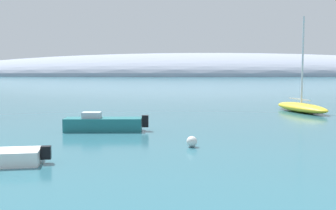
# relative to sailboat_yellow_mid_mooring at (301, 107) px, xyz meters

# --- Properties ---
(distant_ridge) EXTENTS (305.91, 86.26, 24.07)m
(distant_ridge) POSITION_rel_sailboat_yellow_mid_mooring_xyz_m (15.30, 189.11, -0.51)
(distant_ridge) COLOR #8E99AD
(distant_ridge) RESTS_ON ground
(sailboat_yellow_mid_mooring) EXTENTS (4.00, 8.14, 9.11)m
(sailboat_yellow_mid_mooring) POSITION_rel_sailboat_yellow_mid_mooring_xyz_m (0.00, 0.00, 0.00)
(sailboat_yellow_mid_mooring) COLOR yellow
(sailboat_yellow_mid_mooring) RESTS_ON water
(motorboat_teal_outer) EXTENTS (5.65, 1.52, 1.29)m
(motorboat_teal_outer) POSITION_rel_sailboat_yellow_mid_mooring_xyz_m (-17.50, -11.74, -0.03)
(motorboat_teal_outer) COLOR #1E6B70
(motorboat_teal_outer) RESTS_ON water
(mooring_buoy_white) EXTENTS (0.59, 0.59, 0.59)m
(mooring_buoy_white) POSITION_rel_sailboat_yellow_mid_mooring_xyz_m (-11.97, -17.58, -0.22)
(mooring_buoy_white) COLOR silver
(mooring_buoy_white) RESTS_ON water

